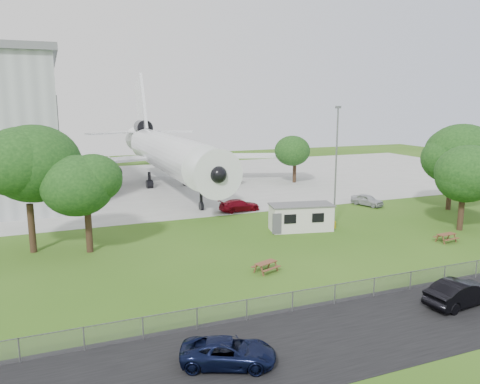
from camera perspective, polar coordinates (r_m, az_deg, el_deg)
name	(u,v)px	position (r m, az deg, el deg)	size (l,w,h in m)	color
ground	(291,255)	(39.40, 6.24, -7.64)	(160.00, 160.00, 0.00)	#487022
asphalt_strip	(398,322)	(29.46, 18.67, -14.78)	(120.00, 8.00, 0.02)	black
concrete_apron	(176,183)	(74.10, -7.76, 1.13)	(120.00, 46.00, 0.03)	#B7B7B2
airliner	(166,151)	(70.85, -9.01, 4.94)	(46.36, 47.73, 17.69)	white
site_cabin	(301,217)	(46.65, 7.46, -3.04)	(6.96, 3.87, 2.62)	silver
picnic_west	(266,272)	(35.54, 3.17, -9.69)	(1.80, 1.50, 0.76)	brown
picnic_east	(446,242)	(46.62, 23.80, -5.59)	(1.80, 1.50, 0.76)	brown
fence	(361,299)	(31.93, 14.50, -12.50)	(58.00, 0.04, 1.30)	gray
lamp_mast	(336,169)	(47.37, 11.61, 2.81)	(0.16, 0.16, 12.00)	slate
tree_west_big	(26,168)	(42.10, -24.58, 2.66)	(8.04, 8.04, 11.20)	#382619
tree_west_small	(86,183)	(40.58, -18.29, 1.08)	(6.15, 6.15, 9.05)	#382619
tree_east_front	(464,177)	(50.39, 25.67, 1.67)	(7.46, 7.46, 9.07)	#382619
tree_east_back	(453,156)	(59.51, 24.49, 4.06)	(8.26, 8.26, 10.53)	#382619
tree_far_apron	(295,151)	(73.52, 6.71, 5.01)	(5.66, 5.66, 7.86)	#382619
car_centre_sedan	(460,293)	(32.76, 25.27, -11.07)	(1.73, 4.95, 1.63)	black
car_west_estate	(228,353)	(23.80, -1.44, -18.99)	(2.13, 4.63, 1.29)	black
car_ne_hatch	(367,200)	(59.23, 15.23, -0.97)	(1.62, 4.03, 1.37)	#ADAFB4
car_apron_van	(239,205)	(54.21, -0.08, -1.65)	(1.95, 4.80, 1.39)	maroon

